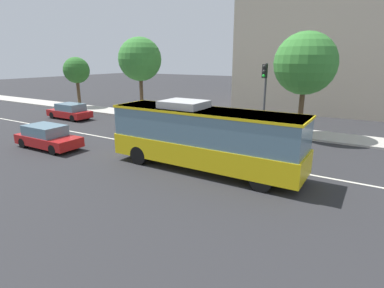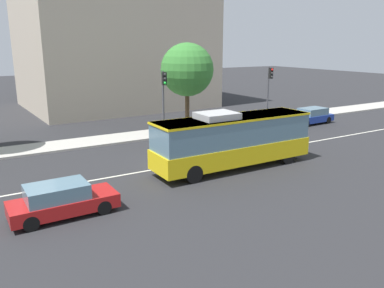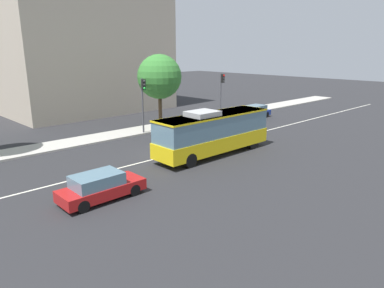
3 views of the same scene
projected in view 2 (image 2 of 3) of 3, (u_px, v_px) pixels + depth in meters
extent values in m
plane|color=#28282B|center=(179.00, 165.00, 23.98)|extent=(160.00, 160.00, 0.00)
cube|color=#B2ADA3|center=(128.00, 137.00, 30.90)|extent=(80.00, 2.97, 0.14)
cube|color=silver|center=(179.00, 165.00, 23.98)|extent=(76.00, 0.16, 0.01)
cube|color=yellow|center=(233.00, 152.00, 23.32)|extent=(10.00, 2.51, 1.10)
cube|color=slate|center=(234.00, 130.00, 22.98)|extent=(9.80, 2.43, 1.58)
cube|color=yellow|center=(234.00, 118.00, 22.80)|extent=(9.90, 2.48, 0.12)
cube|color=#B2B2B2|center=(217.00, 116.00, 22.15)|extent=(2.20, 1.80, 0.36)
cylinder|color=black|center=(264.00, 148.00, 26.03)|extent=(1.00, 0.30, 1.00)
cylinder|color=black|center=(288.00, 156.00, 24.20)|extent=(1.00, 0.30, 1.00)
cylinder|color=black|center=(174.00, 163.00, 22.67)|extent=(1.00, 0.30, 1.00)
cylinder|color=black|center=(194.00, 174.00, 20.84)|extent=(1.00, 0.30, 1.00)
cube|color=#1E3899|center=(310.00, 118.00, 36.24)|extent=(4.58, 2.01, 0.60)
cube|color=slate|center=(313.00, 111.00, 36.21)|extent=(2.59, 1.77, 0.64)
cylinder|color=black|center=(306.00, 124.00, 34.84)|extent=(0.65, 0.25, 0.64)
cylinder|color=black|center=(293.00, 121.00, 36.14)|extent=(0.65, 0.25, 0.64)
cylinder|color=black|center=(328.00, 120.00, 36.44)|extent=(0.65, 0.25, 0.64)
cylinder|color=black|center=(314.00, 117.00, 37.73)|extent=(0.65, 0.25, 0.64)
cube|color=#B21919|center=(64.00, 204.00, 16.88)|extent=(4.53, 1.88, 0.60)
cube|color=slate|center=(57.00, 192.00, 16.60)|extent=(2.55, 1.70, 0.64)
cylinder|color=black|center=(92.00, 196.00, 18.35)|extent=(0.64, 0.23, 0.64)
cylinder|color=black|center=(104.00, 207.00, 17.03)|extent=(0.64, 0.23, 0.64)
cylinder|color=black|center=(24.00, 209.00, 16.82)|extent=(0.64, 0.23, 0.64)
cylinder|color=black|center=(31.00, 224.00, 15.51)|extent=(0.64, 0.23, 0.64)
cylinder|color=#47474C|center=(163.00, 105.00, 30.53)|extent=(0.16, 0.16, 5.20)
cube|color=black|center=(164.00, 79.00, 29.77)|extent=(0.34, 0.30, 0.96)
sphere|color=#2D2D2D|center=(165.00, 75.00, 29.56)|extent=(0.22, 0.22, 0.22)
sphere|color=#2D2D2D|center=(165.00, 79.00, 29.64)|extent=(0.22, 0.22, 0.22)
sphere|color=#1ED838|center=(165.00, 83.00, 29.72)|extent=(0.22, 0.22, 0.22)
cylinder|color=#47474C|center=(268.00, 96.00, 35.97)|extent=(0.16, 0.16, 5.20)
cube|color=black|center=(271.00, 73.00, 35.23)|extent=(0.33, 0.29, 0.96)
sphere|color=red|center=(272.00, 70.00, 35.03)|extent=(0.22, 0.22, 0.22)
sphere|color=#2D2D2D|center=(272.00, 73.00, 35.11)|extent=(0.22, 0.22, 0.22)
sphere|color=#2D2D2D|center=(272.00, 77.00, 35.19)|extent=(0.22, 0.22, 0.22)
cylinder|color=#4C3823|center=(187.00, 111.00, 32.51)|extent=(0.36, 0.36, 3.58)
sphere|color=#387F33|center=(187.00, 70.00, 31.66)|extent=(4.31, 4.31, 4.31)
cube|color=#B7A893|center=(113.00, 32.00, 45.19)|extent=(20.28, 16.73, 17.00)
cube|color=slate|center=(186.00, 83.00, 51.98)|extent=(0.64, 14.38, 1.50)
cube|color=slate|center=(186.00, 57.00, 51.14)|extent=(0.64, 14.38, 1.50)
cube|color=slate|center=(186.00, 30.00, 50.29)|extent=(0.64, 14.38, 1.50)
cube|color=slate|center=(186.00, 2.00, 49.44)|extent=(0.64, 14.38, 1.50)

